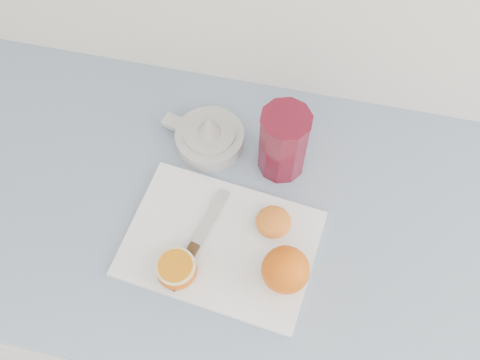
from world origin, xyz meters
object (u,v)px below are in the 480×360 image
Objects in this scene: counter at (241,284)px; citrus_juicer at (209,136)px; half_orange at (177,270)px; red_tumbler at (283,144)px; cutting_board at (221,244)px.

citrus_juicer is (-0.10, 0.13, 0.47)m from counter.
red_tumbler is (0.13, 0.26, 0.04)m from half_orange.
red_tumbler is at bearing 63.04° from half_orange.
half_orange is 0.30m from red_tumbler.
red_tumbler reaches higher than half_orange.
red_tumbler reaches higher than cutting_board.
cutting_board is at bearing -106.43° from counter.
cutting_board is 0.22m from citrus_juicer.
citrus_juicer reaches higher than half_orange.
cutting_board is at bearing -111.54° from red_tumbler.
cutting_board reaches higher than counter.
red_tumbler is (0.05, 0.11, 0.51)m from counter.
red_tumbler reaches higher than citrus_juicer.
counter is at bearing 73.57° from cutting_board.
citrus_juicer reaches higher than cutting_board.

